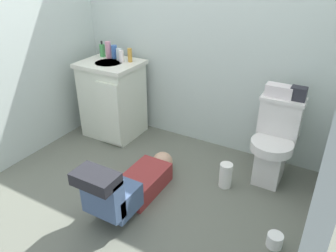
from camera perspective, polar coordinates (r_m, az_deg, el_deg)
The scene contains 17 objects.
ground_plane at distance 2.92m, azimuth -4.07°, elevation -10.97°, with size 3.08×2.98×0.04m, color #5F6257.
wall_back at distance 3.24m, azimuth 5.67°, elevation 16.95°, with size 2.74×0.08×2.40m, color silver.
wall_left at distance 3.28m, azimuth -25.41°, elevation 14.66°, with size 0.08×1.98×2.40m, color silver.
toilet at distance 2.97m, azimuth 18.00°, elevation -2.66°, with size 0.36×0.46×0.75m.
vanity_cabinet at distance 3.59m, azimuth -9.57°, elevation 4.76°, with size 0.60×0.53×0.82m.
faucet at distance 3.56m, azimuth -8.72°, elevation 12.29°, with size 0.02×0.02×0.10m, color silver.
person_plumber at distance 2.66m, azimuth -6.74°, elevation -10.13°, with size 0.39×1.06×0.52m.
tissue_box at distance 2.87m, azimuth 18.81°, elevation 5.83°, with size 0.22×0.11×0.10m, color silver.
toiletry_bag at distance 2.85m, azimuth 21.74°, elevation 5.26°, with size 0.12×0.09×0.11m, color #26262D.
soap_dispenser at distance 3.65m, azimuth -11.36°, elevation 12.79°, with size 0.06×0.06×0.17m.
bottle_pink at distance 3.58m, azimuth -10.34°, elevation 12.89°, with size 0.06×0.06×0.17m, color pink.
bottle_blue at distance 3.57m, azimuth -9.32°, elevation 12.61°, with size 0.06×0.06×0.14m, color #3C67B6.
bottle_clear at distance 3.50m, azimuth -8.53°, elevation 12.22°, with size 0.06×0.06×0.12m, color silver.
bottle_white at distance 3.43m, azimuth -8.12°, elevation 11.91°, with size 0.05×0.05×0.12m, color white.
bottle_amber at distance 3.42m, azimuth -6.64°, elevation 12.15°, with size 0.05×0.05×0.14m, color #C28A33.
paper_towel_roll at distance 2.90m, azimuth 9.99°, elevation -8.42°, with size 0.11×0.11×0.22m, color white.
toilet_paper_roll at distance 2.51m, azimuth 18.06°, elevation -18.38°, with size 0.11×0.11×0.10m, color white.
Camera 1 is at (1.29, -1.87, 1.81)m, focal length 35.05 mm.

